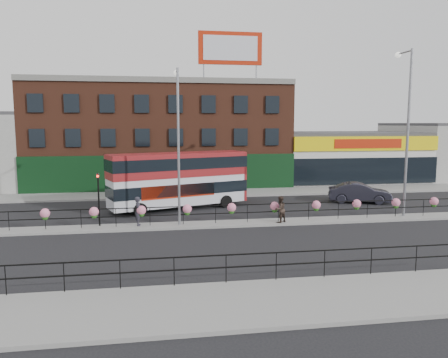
{
  "coord_description": "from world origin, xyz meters",
  "views": [
    {
      "loc": [
        -4.63,
        -26.15,
        6.29
      ],
      "look_at": [
        0.0,
        3.0,
        2.5
      ],
      "focal_mm": 35.0,
      "sensor_mm": 36.0,
      "label": 1
    }
  ],
  "objects": [
    {
      "name": "yellow_line_inner",
      "position": [
        0.0,
        -9.7,
        0.01
      ],
      "size": [
        60.0,
        0.1,
        0.01
      ],
      "primitive_type": "cube",
      "color": "gold",
      "rests_on": "ground"
    },
    {
      "name": "south_railing",
      "position": [
        -2.0,
        -10.1,
        0.96
      ],
      "size": [
        20.04,
        0.05,
        1.12
      ],
      "color": "black",
      "rests_on": "south_pavement"
    },
    {
      "name": "supermarket",
      "position": [
        16.0,
        19.9,
        2.65
      ],
      "size": [
        15.0,
        12.25,
        5.3
      ],
      "color": "silver",
      "rests_on": "ground"
    },
    {
      "name": "brick_building",
      "position": [
        -4.0,
        19.96,
        5.13
      ],
      "size": [
        25.0,
        12.21,
        10.3
      ],
      "color": "brown",
      "rests_on": "ground"
    },
    {
      "name": "median",
      "position": [
        0.0,
        0.0,
        0.07
      ],
      "size": [
        60.0,
        1.6,
        0.15
      ],
      "primitive_type": "cube",
      "color": "gray",
      "rests_on": "ground"
    },
    {
      "name": "ground",
      "position": [
        0.0,
        0.0,
        0.0
      ],
      "size": [
        120.0,
        120.0,
        0.0
      ],
      "primitive_type": "plane",
      "color": "black",
      "rests_on": "ground"
    },
    {
      "name": "billboard",
      "position": [
        2.5,
        14.99,
        13.18
      ],
      "size": [
        6.0,
        0.29,
        4.4
      ],
      "color": "#A61D07",
      "rests_on": "brick_building"
    },
    {
      "name": "south_pavement",
      "position": [
        0.0,
        -12.0,
        0.07
      ],
      "size": [
        60.0,
        4.0,
        0.15
      ],
      "primitive_type": "cube",
      "color": "gray",
      "rests_on": "ground"
    },
    {
      "name": "traffic_light_median",
      "position": [
        -8.0,
        0.39,
        2.47
      ],
      "size": [
        0.15,
        0.28,
        3.65
      ],
      "color": "black",
      "rests_on": "median"
    },
    {
      "name": "north_pavement",
      "position": [
        0.0,
        12.0,
        0.07
      ],
      "size": [
        60.0,
        4.0,
        0.15
      ],
      "primitive_type": "cube",
      "color": "gray",
      "rests_on": "ground"
    },
    {
      "name": "yellow_line_outer",
      "position": [
        0.0,
        -9.88,
        0.01
      ],
      "size": [
        60.0,
        0.1,
        0.01
      ],
      "primitive_type": "cube",
      "color": "gold",
      "rests_on": "ground"
    },
    {
      "name": "median_railing",
      "position": [
        -0.0,
        0.0,
        1.05
      ],
      "size": [
        30.04,
        0.56,
        1.23
      ],
      "color": "black",
      "rests_on": "median"
    },
    {
      "name": "pedestrian_b",
      "position": [
        2.99,
        -0.42,
        0.98
      ],
      "size": [
        1.33,
        1.29,
        1.66
      ],
      "primitive_type": "imported",
      "rotation": [
        0.0,
        0.0,
        3.63
      ],
      "color": "#362922",
      "rests_on": "median"
    },
    {
      "name": "double_decker_bus",
      "position": [
        -2.89,
        5.65,
        2.54
      ],
      "size": [
        10.46,
        5.69,
        4.14
      ],
      "color": "silver",
      "rests_on": "ground"
    },
    {
      "name": "lamp_column_west",
      "position": [
        -3.23,
        0.23,
        5.71
      ],
      "size": [
        0.34,
        1.65,
        9.38
      ],
      "color": "gray",
      "rests_on": "median"
    },
    {
      "name": "car",
      "position": [
        11.38,
        5.95,
        0.79
      ],
      "size": [
        4.71,
        5.86,
        1.58
      ],
      "primitive_type": "imported",
      "rotation": [
        0.0,
        0.0,
        1.23
      ],
      "color": "#23232E",
      "rests_on": "ground"
    },
    {
      "name": "pedestrian_a",
      "position": [
        -5.68,
        0.1,
        1.03
      ],
      "size": [
        0.66,
        0.44,
        1.76
      ],
      "primitive_type": "imported",
      "rotation": [
        0.0,
        0.0,
        1.59
      ],
      "color": "#292832",
      "rests_on": "median"
    },
    {
      "name": "lamp_column_east",
      "position": [
        11.69,
        0.46,
        6.6
      ],
      "size": [
        0.39,
        1.91,
        10.89
      ],
      "color": "gray",
      "rests_on": "median"
    }
  ]
}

